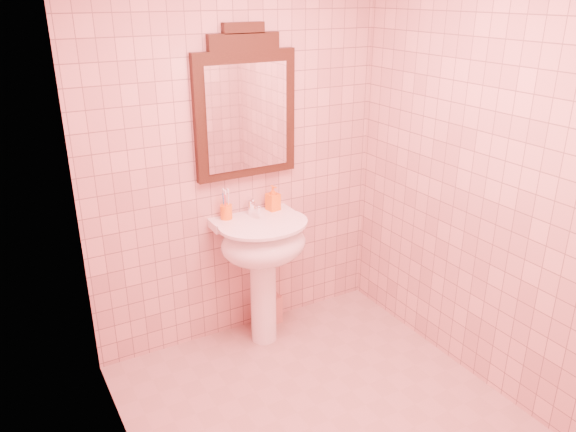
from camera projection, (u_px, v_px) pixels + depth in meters
floor at (329, 420)px, 3.11m from camera, size 2.20×2.20×0.00m
back_wall at (238, 155)px, 3.52m from camera, size 2.00×0.02×2.50m
pedestal_sink at (263, 251)px, 3.58m from camera, size 0.58×0.58×0.86m
faucet at (253, 207)px, 3.60m from camera, size 0.04×0.16×0.11m
mirror at (246, 108)px, 3.42m from camera, size 0.66×0.06×0.93m
toothbrush_cup at (226, 212)px, 3.54m from camera, size 0.08×0.08×0.17m
soap_dispenser at (273, 198)px, 3.67m from camera, size 0.09×0.09×0.17m
towel at (268, 310)px, 3.98m from camera, size 0.18×0.13×0.21m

